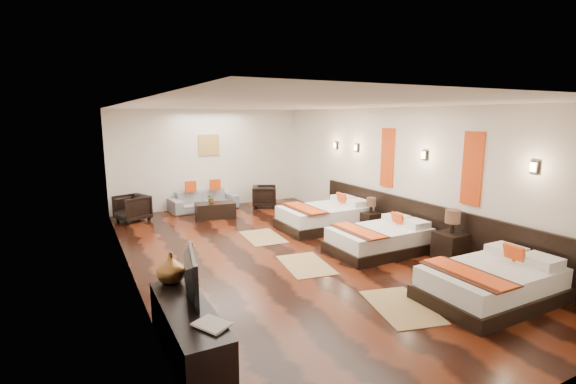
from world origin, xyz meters
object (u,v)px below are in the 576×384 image
book (202,330)px  nightstand_a (451,244)px  table_plant (211,198)px  armchair_right (264,196)px  bed_mid (380,239)px  bed_near (492,283)px  nightstand_b (370,220)px  bed_far (325,216)px  sofa (204,200)px  armchair_left (132,208)px  tv (185,276)px  figurine (171,268)px  tv_console (188,331)px  coffee_table (215,210)px

book → nightstand_a: bearing=14.6°
table_plant → armchair_right: bearing=17.5°
table_plant → bed_mid: bearing=-63.3°
bed_near → armchair_right: (-0.32, 7.14, 0.05)m
bed_mid → nightstand_b: bearing=58.4°
bed_mid → nightstand_a: nightstand_a is taller
nightstand_b → book: nightstand_b is taller
table_plant → bed_far: bearing=-46.4°
bed_near → sofa: size_ratio=1.06×
armchair_left → book: bearing=-23.8°
tv → armchair_left: bearing=9.2°
figurine → table_plant: (2.11, 5.12, -0.21)m
book → bed_far: bearing=45.6°
bed_near → armchair_left: bed_near is taller
table_plant → sofa: bearing=85.2°
armchair_left → figurine: bearing=-24.3°
nightstand_b → book: 6.09m
nightstand_a → tv: 4.94m
bed_mid → tv: size_ratio=2.08×
tv → figurine: tv is taller
sofa → book: bearing=-112.5°
nightstand_b → table_plant: 4.09m
bed_near → book: 4.21m
tv_console → table_plant: bearing=70.3°
sofa → armchair_right: (1.68, -0.45, 0.04)m
bed_mid → tv: tv is taller
bed_far → figurine: (-4.20, -2.93, 0.47)m
nightstand_b → figurine: 5.43m
table_plant → nightstand_b: bearing=-46.0°
nightstand_a → tv: size_ratio=1.04×
figurine → book: bearing=-90.0°
book → figurine: (0.00, 1.36, 0.18)m
tv → coffee_table: tv is taller
armchair_right → bed_near: bearing=-152.6°
bed_mid → figurine: (-4.19, -0.96, 0.49)m
nightstand_b → tv_console: (-4.95, -2.97, -0.00)m
tv → armchair_left: size_ratio=1.28×
nightstand_a → nightstand_b: (0.00, 2.26, -0.06)m
bed_mid → armchair_right: size_ratio=2.80×
bed_far → armchair_left: bed_far is taller
sofa → coffee_table: size_ratio=1.88×
bed_mid → tv_console: bed_mid is taller
tv → armchair_right: tv is taller
tv → table_plant: (2.06, 5.64, -0.29)m
book → bed_near: bearing=-1.3°
bed_near → tv_console: size_ratio=1.11×
bed_mid → tv_console: bearing=-157.4°
nightstand_b → coffee_table: bearing=133.6°
nightstand_a → sofa: 6.78m
nightstand_a → figurine: nightstand_a is taller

